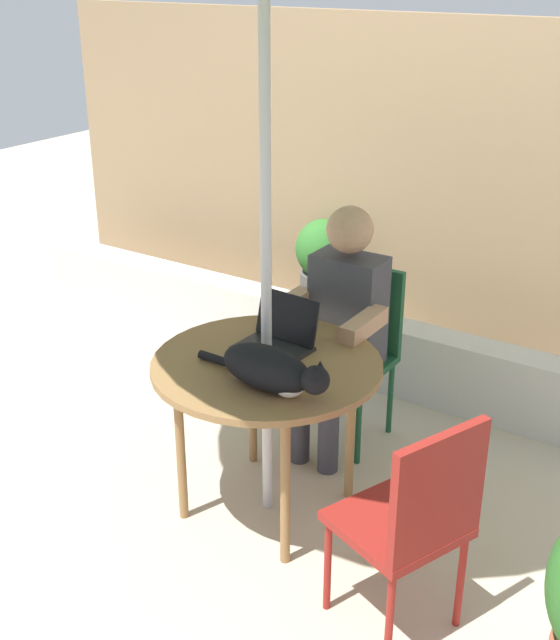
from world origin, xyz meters
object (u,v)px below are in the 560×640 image
object	(u,v)px
patio_table	(267,375)
laptop	(280,333)
person_seated	(341,319)
potted_plant_near_fence	(322,270)
chair_occupied	(355,340)
cat	(272,370)
chair_empty	(415,515)

from	to	relation	value
patio_table	laptop	distance (m)	0.20
laptop	person_seated	bearing A→B (deg)	85.84
patio_table	person_seated	world-z (taller)	person_seated
patio_table	laptop	bearing A→B (deg)	102.52
laptop	potted_plant_near_fence	bearing A→B (deg)	114.71
chair_occupied	cat	size ratio (longest dim) A/B	1.35
potted_plant_near_fence	laptop	bearing A→B (deg)	-65.29
person_seated	cat	bearing A→B (deg)	-79.42
chair_empty	person_seated	size ratio (longest dim) A/B	0.72
laptop	chair_empty	bearing A→B (deg)	-29.28
laptop	cat	bearing A→B (deg)	-61.45
person_seated	cat	world-z (taller)	person_seated
chair_occupied	laptop	distance (m)	0.68
patio_table	cat	xyz separation A→B (m)	(0.15, -0.19, 0.15)
person_seated	chair_occupied	bearing A→B (deg)	90.00
patio_table	potted_plant_near_fence	distance (m)	1.98
person_seated	potted_plant_near_fence	distance (m)	1.44
patio_table	person_seated	size ratio (longest dim) A/B	0.79
person_seated	potted_plant_near_fence	size ratio (longest dim) A/B	1.65
patio_table	chair_empty	world-z (taller)	chair_empty
patio_table	potted_plant_near_fence	xyz separation A→B (m)	(-0.79, 1.79, -0.25)
chair_empty	cat	size ratio (longest dim) A/B	1.35
chair_occupied	chair_empty	distance (m)	1.40
chair_occupied	cat	bearing A→B (deg)	-81.11
chair_empty	person_seated	distance (m)	1.28
laptop	patio_table	bearing A→B (deg)	-77.48
chair_empty	cat	world-z (taller)	cat
patio_table	chair_occupied	world-z (taller)	chair_occupied
cat	person_seated	bearing A→B (deg)	100.58
chair_occupied	person_seated	size ratio (longest dim) A/B	0.72
chair_occupied	person_seated	distance (m)	0.23
chair_empty	laptop	bearing A→B (deg)	150.72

